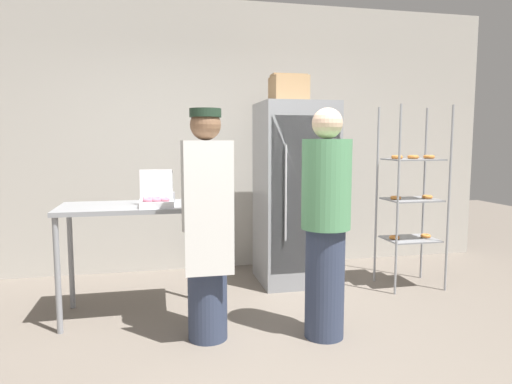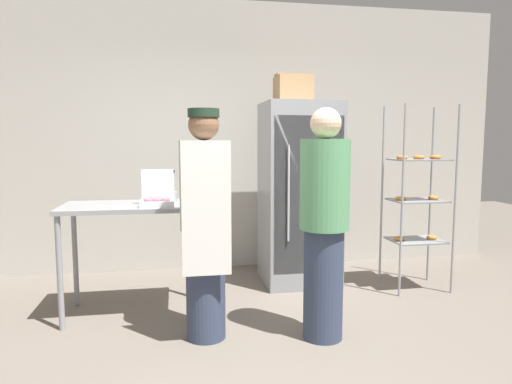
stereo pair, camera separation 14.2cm
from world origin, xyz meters
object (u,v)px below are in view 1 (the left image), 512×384
(donut_box, at_px, (156,200))
(person_customer, at_px, (326,223))
(refrigerator, at_px, (295,193))
(blender_pitcher, at_px, (166,188))
(baking_rack, at_px, (412,197))
(person_baker, at_px, (207,222))
(cardboard_storage_box, at_px, (289,89))

(donut_box, bearing_deg, person_customer, -27.05)
(refrigerator, xyz_separation_m, person_customer, (-0.19, -1.35, -0.06))
(blender_pitcher, bearing_deg, baking_rack, 1.56)
(person_baker, bearing_deg, donut_box, 127.00)
(donut_box, relative_size, blender_pitcher, 1.07)
(donut_box, bearing_deg, baking_rack, 7.97)
(refrigerator, distance_m, donut_box, 1.56)
(refrigerator, relative_size, blender_pitcher, 6.77)
(donut_box, distance_m, cardboard_storage_box, 1.82)
(baking_rack, relative_size, cardboard_storage_box, 5.09)
(cardboard_storage_box, relative_size, person_customer, 0.21)
(donut_box, xyz_separation_m, person_baker, (0.35, -0.46, -0.10))
(refrigerator, relative_size, person_customer, 1.09)
(blender_pitcher, bearing_deg, person_baker, -70.33)
(refrigerator, xyz_separation_m, donut_box, (-1.37, -0.74, 0.06))
(refrigerator, height_order, cardboard_storage_box, cardboard_storage_box)
(refrigerator, distance_m, person_baker, 1.58)
(donut_box, relative_size, cardboard_storage_box, 0.83)
(refrigerator, relative_size, donut_box, 6.32)
(blender_pitcher, xyz_separation_m, person_baker, (0.26, -0.74, -0.18))
(refrigerator, distance_m, blender_pitcher, 1.38)
(refrigerator, bearing_deg, person_baker, -130.44)
(blender_pitcher, height_order, cardboard_storage_box, cardboard_storage_box)
(donut_box, xyz_separation_m, blender_pitcher, (0.08, 0.28, 0.07))
(cardboard_storage_box, height_order, person_customer, cardboard_storage_box)
(person_baker, bearing_deg, blender_pitcher, 109.67)
(cardboard_storage_box, bearing_deg, donut_box, -148.92)
(refrigerator, bearing_deg, person_customer, -97.86)
(donut_box, distance_m, blender_pitcher, 0.30)
(refrigerator, distance_m, cardboard_storage_box, 1.04)
(baking_rack, distance_m, donut_box, 2.47)
(donut_box, bearing_deg, person_baker, -53.00)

